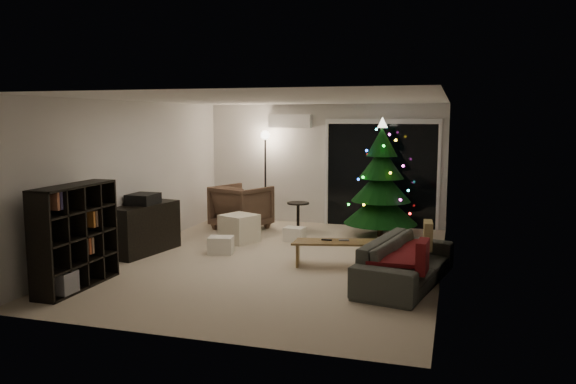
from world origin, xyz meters
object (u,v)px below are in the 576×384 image
Objects in this scene: media_cabinet at (144,229)px; sofa at (406,262)px; armchair at (242,207)px; christmas_tree at (381,178)px; coffee_table at (336,254)px; bookshelf at (65,236)px.

sofa is (4.30, -0.55, -0.10)m from media_cabinet.
christmas_tree reaches higher than armchair.
christmas_tree reaches higher than coffee_table.
bookshelf is at bearing -80.16° from media_cabinet.
armchair is 0.78× the size of coffee_table.
media_cabinet is 0.62× the size of sofa.
bookshelf is at bearing -129.33° from christmas_tree.
christmas_tree is (3.57, 2.41, 0.71)m from media_cabinet.
bookshelf is 1.97m from media_cabinet.
christmas_tree reaches higher than bookshelf.
christmas_tree reaches higher than media_cabinet.
coffee_table is at bearing 27.59° from bookshelf.
bookshelf is 3.82m from coffee_table.
bookshelf reaches higher than coffee_table.
sofa is 0.94× the size of christmas_tree.
coffee_table is at bearing 158.07° from armchair.
bookshelf is at bearing 120.12° from sofa.
armchair is 2.84m from christmas_tree.
bookshelf is at bearing 100.99° from armchair.
coffee_table is 0.57× the size of christmas_tree.
bookshelf is at bearing -161.91° from coffee_table.
media_cabinet is at bearing -146.00° from christmas_tree.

